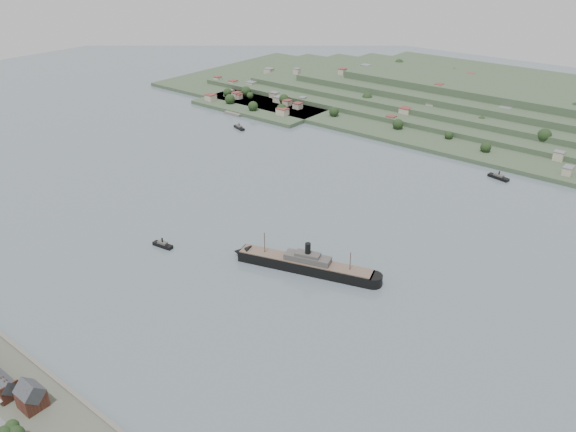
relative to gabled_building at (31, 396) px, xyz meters
The scene contains 7 objects.
ground 166.49m from the gabled_building, 99.52° to the left, with size 1400.00×1400.00×0.00m, color slate.
gabled_building is the anchor object (origin of this frame).
far_peninsula 557.11m from the gabled_building, 89.96° to the left, with size 760.00×309.00×30.00m.
steamship 162.97m from the gabled_building, 82.36° to the left, with size 93.68×37.73×23.07m.
tugboat 142.89m from the gabled_building, 117.47° to the left, with size 15.10×5.97×6.61m.
ferry_west 388.02m from the gabled_building, 119.94° to the left, with size 17.35×10.01×6.28m.
ferry_east 380.97m from the gabled_building, 80.19° to the left, with size 18.62×8.86×6.74m.
Camera 1 is at (224.32, -234.12, 185.84)m, focal length 35.00 mm.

